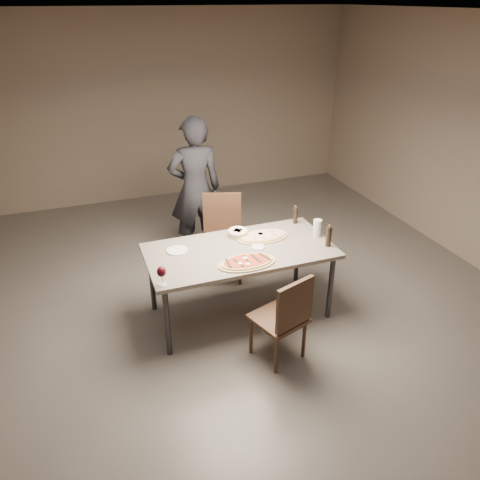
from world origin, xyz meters
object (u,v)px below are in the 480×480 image
object	(u,v)px
pepper_mill_left	(329,236)
diner	(195,189)
carafe	(317,228)
dining_table	(240,254)
ham_pizza	(263,236)
chair_near	(285,315)
bread_basket	(238,232)
chair_far	(222,231)
zucchini_pizza	(247,262)

from	to	relation	value
pepper_mill_left	diner	distance (m)	1.84
carafe	dining_table	bearing A→B (deg)	179.92
carafe	ham_pizza	bearing A→B (deg)	164.34
diner	chair_near	bearing A→B (deg)	99.09
bread_basket	chair_far	size ratio (longest dim) A/B	0.21
bread_basket	ham_pizza	bearing A→B (deg)	-28.31
dining_table	chair_far	world-z (taller)	chair_far
chair_far	bread_basket	bearing A→B (deg)	105.79
bread_basket	diner	bearing A→B (deg)	97.37
bread_basket	chair_near	xyz separation A→B (m)	(0.05, -1.06, -0.31)
ham_pizza	chair_near	bearing A→B (deg)	-80.31
carafe	chair_near	size ratio (longest dim) A/B	0.20
pepper_mill_left	diner	bearing A→B (deg)	119.23
pepper_mill_left	bread_basket	bearing A→B (deg)	146.56
chair_near	chair_far	distance (m)	1.61
carafe	chair_far	distance (m)	1.15
chair_far	diner	distance (m)	0.66
bread_basket	diner	xyz separation A→B (m)	(-0.14, 1.11, 0.08)
bread_basket	diner	world-z (taller)	diner
pepper_mill_left	chair_far	distance (m)	1.33
carafe	chair_far	size ratio (longest dim) A/B	0.18
bread_basket	chair_near	bearing A→B (deg)	-87.32
dining_table	diner	xyz separation A→B (m)	(-0.07, 1.38, 0.18)
diner	dining_table	bearing A→B (deg)	96.85
ham_pizza	chair_far	size ratio (longest dim) A/B	0.56
zucchini_pizza	chair_far	xyz separation A→B (m)	(0.12, 1.10, -0.23)
diner	chair_far	bearing A→B (deg)	109.85
zucchini_pizza	bread_basket	xyz separation A→B (m)	(0.11, 0.55, 0.03)
chair_near	bread_basket	bearing A→B (deg)	74.10
chair_near	zucchini_pizza	bearing A→B (deg)	88.68
dining_table	bread_basket	xyz separation A→B (m)	(0.07, 0.27, 0.10)
ham_pizza	chair_near	distance (m)	0.99
pepper_mill_left	chair_near	xyz separation A→B (m)	(-0.71, -0.56, -0.37)
dining_table	bread_basket	size ratio (longest dim) A/B	8.94
chair_far	diner	bearing A→B (deg)	-56.98
bread_basket	chair_far	distance (m)	0.61
zucchini_pizza	pepper_mill_left	bearing A→B (deg)	15.77
chair_near	diner	xyz separation A→B (m)	(-0.19, 2.17, 0.39)
ham_pizza	chair_near	world-z (taller)	chair_near
dining_table	chair_near	distance (m)	0.83
zucchini_pizza	ham_pizza	bearing A→B (deg)	64.58
carafe	chair_far	xyz separation A→B (m)	(-0.74, 0.83, -0.30)
zucchini_pizza	carafe	xyz separation A→B (m)	(0.86, 0.28, 0.07)
dining_table	chair_near	size ratio (longest dim) A/B	2.07
diner	zucchini_pizza	bearing A→B (deg)	95.20
bread_basket	chair_near	world-z (taller)	chair_near
dining_table	pepper_mill_left	size ratio (longest dim) A/B	7.83
dining_table	carafe	distance (m)	0.84
ham_pizza	pepper_mill_left	world-z (taller)	pepper_mill_left
bread_basket	zucchini_pizza	bearing A→B (deg)	-101.21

